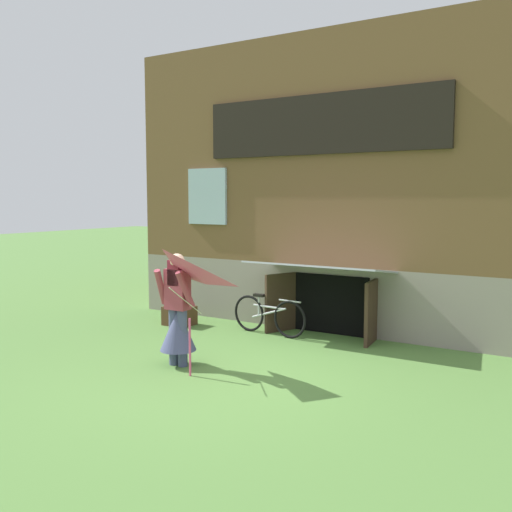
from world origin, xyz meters
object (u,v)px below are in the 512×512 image
at_px(bicycle_silver, 269,315).
at_px(kite, 162,283).
at_px(person, 178,319).
at_px(wooden_crate, 180,316).

bearing_deg(bicycle_silver, kite, -82.80).
relative_size(kite, bicycle_silver, 1.03).
relative_size(person, bicycle_silver, 1.05).
distance_m(kite, wooden_crate, 3.46).
distance_m(person, bicycle_silver, 2.32).
xyz_separation_m(kite, wooden_crate, (-1.91, 2.67, -1.12)).
distance_m(person, wooden_crate, 2.71).
height_order(person, kite, person).
xyz_separation_m(bicycle_silver, wooden_crate, (-1.84, -0.21, -0.17)).
relative_size(bicycle_silver, wooden_crate, 2.93).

